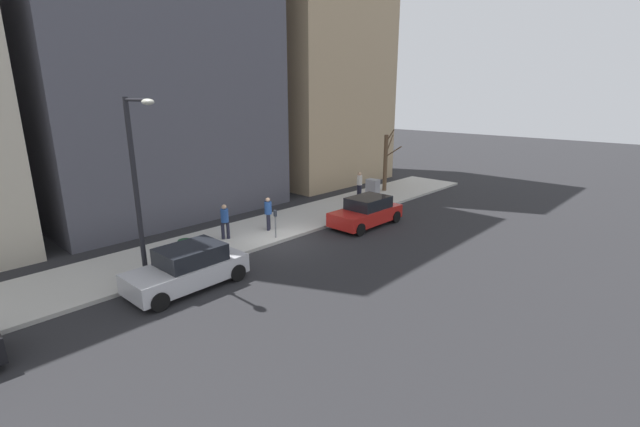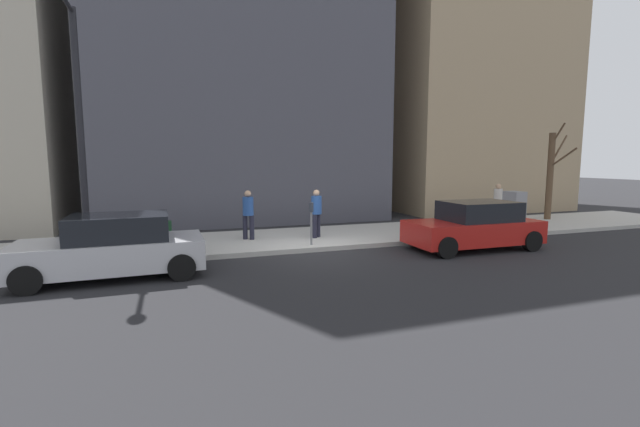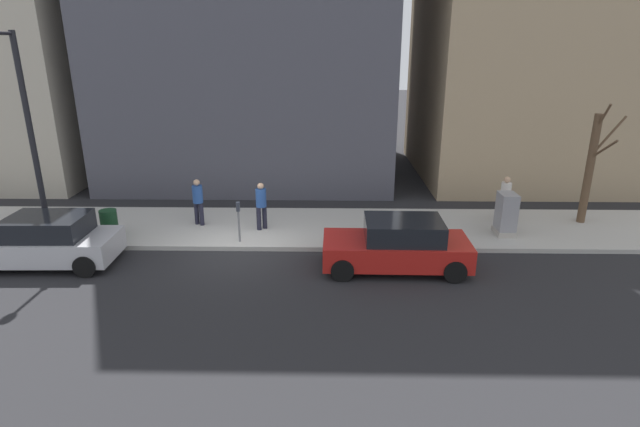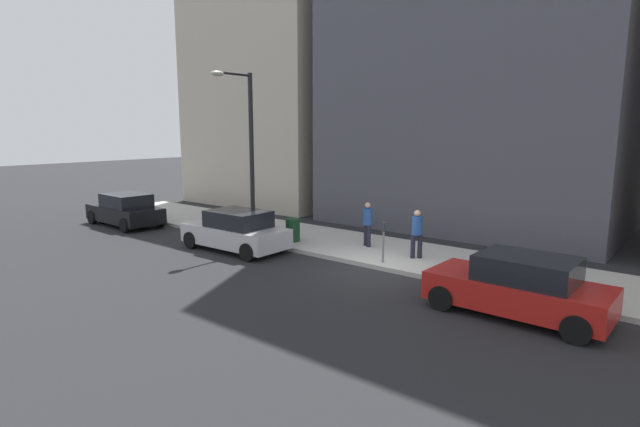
{
  "view_description": "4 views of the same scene",
  "coord_description": "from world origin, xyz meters",
  "px_view_note": "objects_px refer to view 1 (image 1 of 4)",
  "views": [
    {
      "loc": [
        -14.21,
        12.69,
        6.75
      ],
      "look_at": [
        0.17,
        -2.7,
        0.82
      ],
      "focal_mm": 24.0,
      "sensor_mm": 36.0,
      "label": 1
    },
    {
      "loc": [
        -12.21,
        4.21,
        2.8
      ],
      "look_at": [
        1.62,
        -0.63,
        0.98
      ],
      "focal_mm": 24.0,
      "sensor_mm": 36.0,
      "label": 2
    },
    {
      "loc": [
        -14.62,
        -2.83,
        6.25
      ],
      "look_at": [
        0.17,
        -2.55,
        1.23
      ],
      "focal_mm": 28.0,
      "sensor_mm": 36.0,
      "label": 3
    },
    {
      "loc": [
        -13.21,
        -8.44,
        4.51
      ],
      "look_at": [
        -0.4,
        2.06,
        1.69
      ],
      "focal_mm": 28.0,
      "sensor_mm": 36.0,
      "label": 4
    }
  ],
  "objects_px": {
    "pedestrian_far_corner": "(225,220)",
    "parked_car_red": "(366,212)",
    "parking_meter": "(275,221)",
    "streetlamp": "(138,176)",
    "parked_car_silver": "(188,268)",
    "office_tower_left": "(307,3)",
    "utility_box": "(373,191)",
    "trash_bin": "(186,251)",
    "bare_tree": "(386,162)",
    "pedestrian_near_meter": "(359,183)",
    "pedestrian_midblock": "(268,212)"
  },
  "relations": [
    {
      "from": "bare_tree",
      "to": "office_tower_left",
      "type": "distance_m",
      "value": 13.64
    },
    {
      "from": "parked_car_red",
      "to": "pedestrian_near_meter",
      "type": "height_order",
      "value": "pedestrian_near_meter"
    },
    {
      "from": "pedestrian_near_meter",
      "to": "bare_tree",
      "type": "bearing_deg",
      "value": -76.45
    },
    {
      "from": "parked_car_red",
      "to": "streetlamp",
      "type": "distance_m",
      "value": 11.77
    },
    {
      "from": "utility_box",
      "to": "office_tower_left",
      "type": "relative_size",
      "value": 0.05
    },
    {
      "from": "utility_box",
      "to": "streetlamp",
      "type": "bearing_deg",
      "value": 93.84
    },
    {
      "from": "parked_car_silver",
      "to": "pedestrian_midblock",
      "type": "height_order",
      "value": "pedestrian_midblock"
    },
    {
      "from": "office_tower_left",
      "to": "utility_box",
      "type": "bearing_deg",
      "value": 158.77
    },
    {
      "from": "pedestrian_far_corner",
      "to": "pedestrian_near_meter",
      "type": "bearing_deg",
      "value": -145.63
    },
    {
      "from": "parked_car_red",
      "to": "office_tower_left",
      "type": "distance_m",
      "value": 18.72
    },
    {
      "from": "parked_car_red",
      "to": "utility_box",
      "type": "xyz_separation_m",
      "value": [
        2.5,
        -3.94,
        0.11
      ]
    },
    {
      "from": "trash_bin",
      "to": "bare_tree",
      "type": "bearing_deg",
      "value": -84.18
    },
    {
      "from": "parking_meter",
      "to": "pedestrian_far_corner",
      "type": "relative_size",
      "value": 0.81
    },
    {
      "from": "pedestrian_midblock",
      "to": "parked_car_red",
      "type": "bearing_deg",
      "value": -74.72
    },
    {
      "from": "parked_car_red",
      "to": "parking_meter",
      "type": "xyz_separation_m",
      "value": [
        1.65,
        4.9,
        0.24
      ]
    },
    {
      "from": "pedestrian_midblock",
      "to": "pedestrian_near_meter",
      "type": "bearing_deg",
      "value": -34.73
    },
    {
      "from": "pedestrian_far_corner",
      "to": "pedestrian_midblock",
      "type": "bearing_deg",
      "value": -159.03
    },
    {
      "from": "parked_car_silver",
      "to": "trash_bin",
      "type": "bearing_deg",
      "value": -28.98
    },
    {
      "from": "streetlamp",
      "to": "pedestrian_near_meter",
      "type": "xyz_separation_m",
      "value": [
        2.38,
        -15.55,
        -2.93
      ]
    },
    {
      "from": "streetlamp",
      "to": "trash_bin",
      "type": "distance_m",
      "value": 3.94
    },
    {
      "from": "streetlamp",
      "to": "trash_bin",
      "type": "bearing_deg",
      "value": -71.74
    },
    {
      "from": "parked_car_silver",
      "to": "utility_box",
      "type": "distance_m",
      "value": 14.53
    },
    {
      "from": "parked_car_red",
      "to": "parked_car_silver",
      "type": "bearing_deg",
      "value": 90.15
    },
    {
      "from": "office_tower_left",
      "to": "parked_car_red",
      "type": "bearing_deg",
      "value": 147.24
    },
    {
      "from": "pedestrian_midblock",
      "to": "pedestrian_far_corner",
      "type": "bearing_deg",
      "value": 128.33
    },
    {
      "from": "trash_bin",
      "to": "office_tower_left",
      "type": "relative_size",
      "value": 0.03
    },
    {
      "from": "parking_meter",
      "to": "trash_bin",
      "type": "xyz_separation_m",
      "value": [
        0.45,
        4.44,
        -0.38
      ]
    },
    {
      "from": "parked_car_red",
      "to": "pedestrian_near_meter",
      "type": "distance_m",
      "value": 5.82
    },
    {
      "from": "parking_meter",
      "to": "utility_box",
      "type": "bearing_deg",
      "value": -84.51
    },
    {
      "from": "utility_box",
      "to": "office_tower_left",
      "type": "height_order",
      "value": "office_tower_left"
    },
    {
      "from": "parking_meter",
      "to": "streetlamp",
      "type": "xyz_separation_m",
      "value": [
        -0.17,
        6.31,
        3.04
      ]
    },
    {
      "from": "bare_tree",
      "to": "parking_meter",
      "type": "bearing_deg",
      "value": 100.03
    },
    {
      "from": "parking_meter",
      "to": "pedestrian_far_corner",
      "type": "xyz_separation_m",
      "value": [
        1.61,
        1.71,
        0.11
      ]
    },
    {
      "from": "utility_box",
      "to": "bare_tree",
      "type": "distance_m",
      "value": 3.71
    },
    {
      "from": "pedestrian_far_corner",
      "to": "trash_bin",
      "type": "bearing_deg",
      "value": 54.14
    },
    {
      "from": "streetlamp",
      "to": "pedestrian_far_corner",
      "type": "bearing_deg",
      "value": -68.92
    },
    {
      "from": "parked_car_red",
      "to": "parked_car_silver",
      "type": "relative_size",
      "value": 1.0
    },
    {
      "from": "parking_meter",
      "to": "pedestrian_midblock",
      "type": "distance_m",
      "value": 1.33
    },
    {
      "from": "parked_car_silver",
      "to": "pedestrian_far_corner",
      "type": "distance_m",
      "value": 4.93
    },
    {
      "from": "parked_car_silver",
      "to": "office_tower_left",
      "type": "distance_m",
      "value": 24.74
    },
    {
      "from": "utility_box",
      "to": "pedestrian_far_corner",
      "type": "relative_size",
      "value": 0.86
    },
    {
      "from": "parked_car_silver",
      "to": "trash_bin",
      "type": "relative_size",
      "value": 4.71
    },
    {
      "from": "parked_car_red",
      "to": "pedestrian_far_corner",
      "type": "distance_m",
      "value": 7.38
    },
    {
      "from": "pedestrian_far_corner",
      "to": "parked_car_silver",
      "type": "bearing_deg",
      "value": 71.02
    },
    {
      "from": "pedestrian_far_corner",
      "to": "parked_car_red",
      "type": "bearing_deg",
      "value": -174.99
    },
    {
      "from": "pedestrian_midblock",
      "to": "pedestrian_far_corner",
      "type": "relative_size",
      "value": 1.0
    },
    {
      "from": "parking_meter",
      "to": "streetlamp",
      "type": "bearing_deg",
      "value": 91.52
    },
    {
      "from": "utility_box",
      "to": "trash_bin",
      "type": "distance_m",
      "value": 13.29
    },
    {
      "from": "bare_tree",
      "to": "parked_car_silver",
      "type": "bearing_deg",
      "value": 101.83
    },
    {
      "from": "parked_car_silver",
      "to": "utility_box",
      "type": "bearing_deg",
      "value": -81.78
    }
  ]
}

